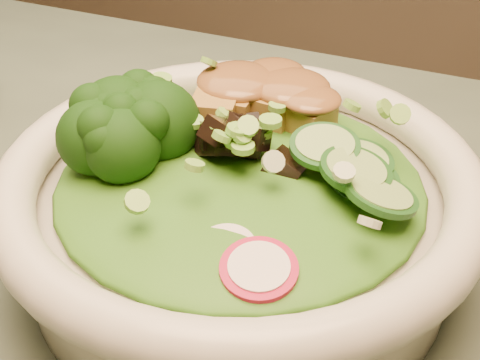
% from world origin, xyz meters
% --- Properties ---
extents(dining_table, '(1.20, 0.80, 0.75)m').
position_xyz_m(dining_table, '(0.00, 0.00, 0.64)').
color(dining_table, black).
rests_on(dining_table, ground).
extents(salad_bowl, '(0.30, 0.30, 0.08)m').
position_xyz_m(salad_bowl, '(0.16, 0.05, 0.79)').
color(salad_bowl, silver).
rests_on(salad_bowl, dining_table).
extents(lettuce_bed, '(0.23, 0.23, 0.03)m').
position_xyz_m(lettuce_bed, '(0.16, 0.05, 0.82)').
color(lettuce_bed, '#255A13').
rests_on(lettuce_bed, salad_bowl).
extents(broccoli_florets, '(0.11, 0.10, 0.05)m').
position_xyz_m(broccoli_florets, '(0.09, 0.03, 0.84)').
color(broccoli_florets, black).
rests_on(broccoli_florets, salad_bowl).
extents(radish_slices, '(0.13, 0.07, 0.02)m').
position_xyz_m(radish_slices, '(0.18, -0.02, 0.82)').
color(radish_slices, '#AE0D34').
rests_on(radish_slices, salad_bowl).
extents(cucumber_slices, '(0.09, 0.09, 0.04)m').
position_xyz_m(cucumber_slices, '(0.23, 0.07, 0.83)').
color(cucumber_slices, '#91BA67').
rests_on(cucumber_slices, salad_bowl).
extents(mushroom_heap, '(0.09, 0.09, 0.05)m').
position_xyz_m(mushroom_heap, '(0.16, 0.07, 0.83)').
color(mushroom_heap, black).
rests_on(mushroom_heap, salad_bowl).
extents(tofu_cubes, '(0.11, 0.09, 0.04)m').
position_xyz_m(tofu_cubes, '(0.14, 0.12, 0.83)').
color(tofu_cubes, '#AA8638').
rests_on(tofu_cubes, salad_bowl).
extents(peanut_sauce, '(0.08, 0.06, 0.02)m').
position_xyz_m(peanut_sauce, '(0.14, 0.12, 0.85)').
color(peanut_sauce, brown).
rests_on(peanut_sauce, tofu_cubes).
extents(scallion_garnish, '(0.22, 0.22, 0.03)m').
position_xyz_m(scallion_garnish, '(0.16, 0.05, 0.84)').
color(scallion_garnish, '#7BBE43').
rests_on(scallion_garnish, salad_bowl).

